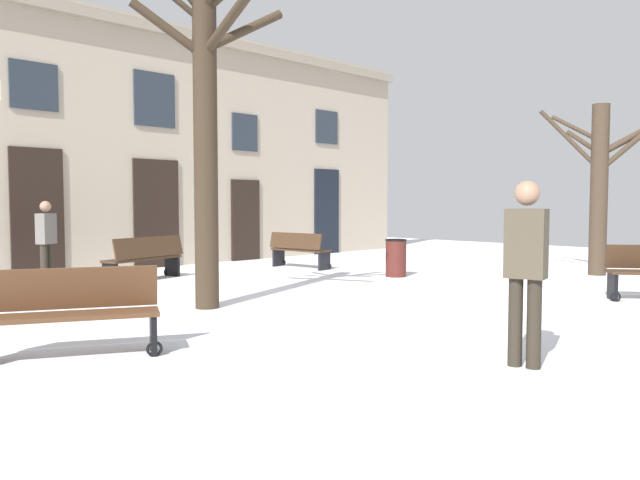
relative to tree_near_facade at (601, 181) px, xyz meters
name	(u,v)px	position (x,y,z in m)	size (l,w,h in m)	color
ground_plane	(382,300)	(-6.24, 1.08, -2.08)	(29.30, 29.30, 0.00)	white
building_facade	(148,143)	(-6.23, 8.61, 1.02)	(18.31, 0.60, 6.11)	tan
tree_near_facade	(601,181)	(0.00, 0.00, 0.00)	(1.49, 2.66, 3.78)	#423326
tree_center	(206,119)	(-8.72, 2.48, 0.80)	(2.30, 1.76, 5.58)	#382B1E
litter_bin	(396,258)	(-3.45, 3.01, -1.67)	(0.48, 0.48, 0.82)	#4C1E19
bench_back_to_back_right	(299,250)	(-3.76, 5.77, -1.63)	(0.64, 1.68, 0.88)	#3D2819
bench_facing_shops	(71,312)	(-11.50, 0.95, -1.60)	(1.80, 1.21, 0.94)	#51331E
bench_near_lamp	(145,258)	(-7.68, 6.25, -1.60)	(1.92, 0.93, 0.92)	#3D2819
person_by_shop_door	(526,263)	(-8.49, -2.58, -1.05)	(0.30, 0.42, 1.83)	#2D271E
person_strolling	(46,238)	(-9.30, 7.23, -1.17)	(0.44, 0.39, 1.65)	#2D271E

